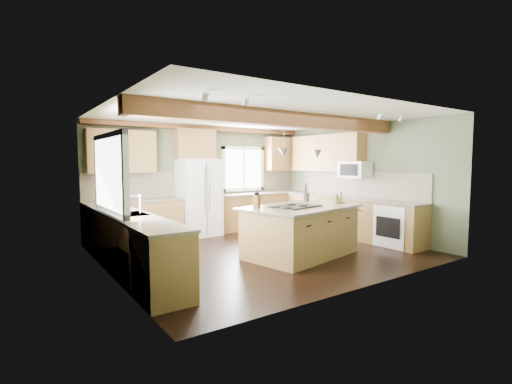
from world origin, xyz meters
TOP-DOWN VIEW (x-y plane):
  - floor at (0.00, 0.00)m, footprint 5.60×5.60m
  - ceiling at (0.00, 0.00)m, footprint 5.60×5.60m
  - wall_back at (0.00, 2.50)m, footprint 5.60×0.00m
  - wall_left at (-2.80, 0.00)m, footprint 0.00×5.00m
  - wall_right at (2.80, 0.00)m, footprint 0.00×5.00m
  - ceiling_beam at (0.00, -0.67)m, footprint 5.55×0.26m
  - soffit_trim at (0.00, 2.40)m, footprint 5.55×0.20m
  - backsplash_back at (0.00, 2.48)m, footprint 5.58×0.03m
  - backsplash_right at (2.78, 0.05)m, footprint 0.03×3.70m
  - base_cab_back_left at (-1.79, 2.20)m, footprint 2.02×0.60m
  - counter_back_left at (-1.79, 2.20)m, footprint 2.06×0.64m
  - base_cab_back_right at (1.49, 2.20)m, footprint 2.62×0.60m
  - counter_back_right at (1.49, 2.20)m, footprint 2.66×0.64m
  - base_cab_left at (-2.50, 0.05)m, footprint 0.60×3.70m
  - counter_left at (-2.50, 0.05)m, footprint 0.64×3.74m
  - base_cab_right at (2.50, 0.05)m, footprint 0.60×3.70m
  - counter_right at (2.50, 0.05)m, footprint 0.64×3.74m
  - upper_cab_back_left at (-1.99, 2.33)m, footprint 1.40×0.35m
  - upper_cab_over_fridge at (-0.30, 2.33)m, footprint 0.96×0.35m
  - upper_cab_right at (2.62, 0.90)m, footprint 0.35×2.20m
  - upper_cab_back_corner at (2.30, 2.33)m, footprint 0.90×0.35m
  - window_left at (-2.78, 0.05)m, footprint 0.04×1.60m
  - window_back at (1.15, 2.48)m, footprint 1.10×0.04m
  - sink at (-2.50, 0.05)m, footprint 0.50×0.65m
  - faucet at (-2.32, 0.05)m, footprint 0.02×0.02m
  - dishwasher at (-2.49, -1.25)m, footprint 0.60×0.60m
  - oven at (2.49, -1.25)m, footprint 0.60×0.72m
  - microwave at (2.58, -0.05)m, footprint 0.40×0.70m
  - pendant_left at (-0.09, -0.77)m, footprint 0.18×0.18m
  - pendant_right at (0.89, -0.57)m, footprint 0.18×0.18m
  - refrigerator at (-0.30, 2.12)m, footprint 0.90×0.74m
  - island at (0.40, -0.67)m, footprint 2.20×1.60m
  - island_top at (0.40, -0.67)m, footprint 2.36×1.76m
  - cooktop at (0.24, -0.71)m, footprint 0.96×0.74m
  - knife_block at (-0.39, -0.39)m, footprint 0.16×0.15m
  - utensil_crock at (1.07, -0.08)m, footprint 0.17×0.17m
  - bottle_tray at (1.34, -0.73)m, footprint 0.30×0.30m

SIDE VIEW (x-z plane):
  - floor at x=0.00m, z-range 0.00..0.00m
  - dishwasher at x=-2.49m, z-range 0.01..0.85m
  - oven at x=2.49m, z-range 0.01..0.85m
  - base_cab_back_left at x=-1.79m, z-range 0.00..0.88m
  - base_cab_back_right at x=1.49m, z-range 0.00..0.88m
  - base_cab_left at x=-2.50m, z-range 0.00..0.88m
  - base_cab_right at x=2.50m, z-range 0.00..0.88m
  - island at x=0.40m, z-range 0.00..0.88m
  - counter_back_left at x=-1.79m, z-range 0.88..0.92m
  - counter_back_right at x=1.49m, z-range 0.88..0.92m
  - counter_left at x=-2.50m, z-range 0.88..0.92m
  - counter_right at x=2.50m, z-range 0.88..0.92m
  - refrigerator at x=-0.30m, z-range 0.00..1.80m
  - island_top at x=0.40m, z-range 0.88..0.92m
  - sink at x=-2.50m, z-range 0.89..0.92m
  - cooktop at x=0.24m, z-range 0.92..0.94m
  - utensil_crock at x=1.07m, z-range 0.92..1.09m
  - bottle_tray at x=1.34m, z-range 0.92..1.13m
  - knife_block at x=-0.39m, z-range 0.92..1.14m
  - faucet at x=-2.32m, z-range 0.91..1.19m
  - backsplash_back at x=0.00m, z-range 0.92..1.50m
  - backsplash_right at x=2.78m, z-range 0.92..1.50m
  - wall_back at x=0.00m, z-range -1.50..4.10m
  - wall_left at x=-2.80m, z-range -1.20..3.80m
  - wall_right at x=2.80m, z-range -1.20..3.80m
  - window_back at x=1.15m, z-range 1.05..2.05m
  - window_left at x=-2.78m, z-range 1.02..2.08m
  - microwave at x=2.58m, z-range 1.36..1.74m
  - pendant_left at x=-0.09m, z-range 1.80..1.96m
  - pendant_right at x=0.89m, z-range 1.80..1.96m
  - upper_cab_back_left at x=-1.99m, z-range 1.50..2.40m
  - upper_cab_right at x=2.62m, z-range 1.50..2.40m
  - upper_cab_back_corner at x=2.30m, z-range 1.50..2.40m
  - upper_cab_over_fridge at x=-0.30m, z-range 1.80..2.50m
  - ceiling_beam at x=0.00m, z-range 2.34..2.60m
  - soffit_trim at x=0.00m, z-range 2.49..2.59m
  - ceiling at x=0.00m, z-range 2.60..2.60m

